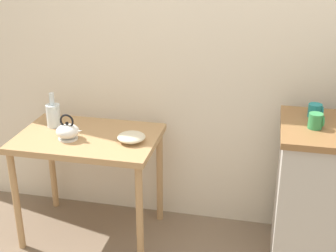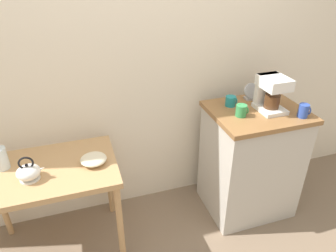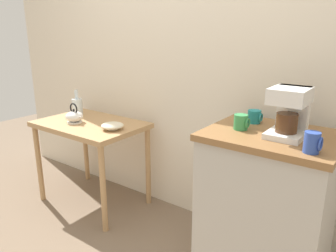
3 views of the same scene
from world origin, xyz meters
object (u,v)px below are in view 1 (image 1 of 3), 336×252
teakettle (68,131)px  mug_dark_teal (315,111)px  bowl_stoneware (131,137)px  glass_carafe_vase (53,115)px  mug_tall_green (316,121)px

teakettle → mug_dark_teal: bearing=7.5°
bowl_stoneware → glass_carafe_vase: bearing=167.3°
teakettle → bowl_stoneware: bearing=6.7°
glass_carafe_vase → mug_dark_teal: (1.63, 0.02, 0.16)m
mug_tall_green → teakettle: bearing=-179.4°
bowl_stoneware → mug_dark_teal: size_ratio=2.02×
bowl_stoneware → glass_carafe_vase: size_ratio=0.75×
mug_dark_teal → glass_carafe_vase: bearing=-179.4°
bowl_stoneware → mug_tall_green: mug_tall_green is taller
glass_carafe_vase → bowl_stoneware: bearing=-12.7°
teakettle → mug_dark_teal: 1.48m
glass_carafe_vase → mug_dark_teal: 1.64m
glass_carafe_vase → mug_tall_green: size_ratio=2.68×
mug_tall_green → bowl_stoneware: bearing=178.4°
teakettle → glass_carafe_vase: bearing=135.2°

